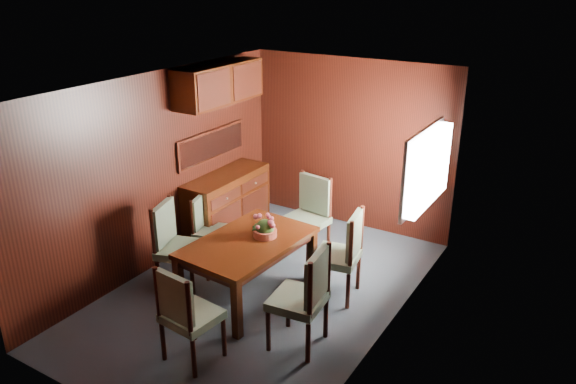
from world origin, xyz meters
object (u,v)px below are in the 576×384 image
Objects in this scene: chair_right_near at (306,294)px; chair_head at (185,311)px; sideboard at (227,205)px; chair_left_near at (175,241)px; dining_table at (248,248)px; flower_centerpiece at (265,225)px.

chair_head is (-0.82, -0.79, -0.04)m from chair_right_near.
sideboard is 1.31× the size of chair_left_near.
dining_table is at bearing 92.21° from chair_left_near.
chair_head reaches higher than sideboard.
flower_centerpiece is at bearing 48.18° from chair_right_near.
chair_right_near is 1.14m from chair_head.
chair_left_near reaches higher than chair_head.
chair_left_near is at bearing 78.42° from chair_right_near.
dining_table is at bearing -121.65° from flower_centerpiece.
flower_centerpiece reaches higher than sideboard.
chair_head is (1.35, -2.41, 0.11)m from sideboard.
chair_left_near is (0.34, -1.43, 0.14)m from sideboard.
dining_table is 1.28m from chair_head.
sideboard is 1.64m from flower_centerpiece.
chair_right_near is at bearing -36.11° from flower_centerpiece.
dining_table is 5.47× the size of flower_centerpiece.
sideboard is 1.39× the size of chair_head.
sideboard is 0.90× the size of dining_table.
dining_table is (1.16, -1.14, 0.15)m from sideboard.
chair_right_near is at bearing 67.13° from chair_left_near.
dining_table is 0.31m from flower_centerpiece.
chair_head is at bearing -87.15° from flower_centerpiece.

